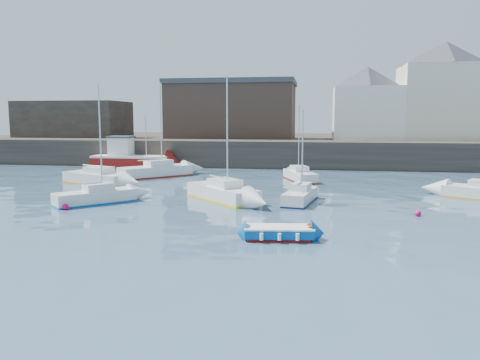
# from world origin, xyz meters

# --- Properties ---
(water) EXTENTS (220.00, 220.00, 0.00)m
(water) POSITION_xyz_m (0.00, 0.00, 0.00)
(water) COLOR #2D4760
(water) RESTS_ON ground
(quay_wall) EXTENTS (90.00, 5.00, 3.00)m
(quay_wall) POSITION_xyz_m (0.00, 35.00, 1.50)
(quay_wall) COLOR #28231E
(quay_wall) RESTS_ON ground
(land_strip) EXTENTS (90.00, 32.00, 2.80)m
(land_strip) POSITION_xyz_m (0.00, 53.00, 1.40)
(land_strip) COLOR #28231E
(land_strip) RESTS_ON ground
(bldg_east_a) EXTENTS (13.36, 13.36, 11.80)m
(bldg_east_a) POSITION_xyz_m (20.00, 42.00, 8.81)
(bldg_east_a) COLOR beige
(bldg_east_a) RESTS_ON land_strip
(bldg_east_d) EXTENTS (11.14, 11.14, 8.95)m
(bldg_east_d) POSITION_xyz_m (11.00, 41.50, 7.36)
(bldg_east_d) COLOR white
(bldg_east_d) RESTS_ON land_strip
(warehouse) EXTENTS (16.40, 10.40, 7.60)m
(warehouse) POSITION_xyz_m (-6.00, 43.00, 6.62)
(warehouse) COLOR #3D2D26
(warehouse) RESTS_ON land_strip
(bldg_west) EXTENTS (14.00, 8.00, 5.00)m
(bldg_west) POSITION_xyz_m (-28.00, 42.00, 5.30)
(bldg_west) COLOR #353028
(bldg_west) RESTS_ON land_strip
(blue_dinghy) EXTENTS (3.33, 1.88, 0.61)m
(blue_dinghy) POSITION_xyz_m (3.30, 2.85, 0.34)
(blue_dinghy) COLOR maroon
(blue_dinghy) RESTS_ON ground
(fishing_boat) EXTENTS (8.74, 3.52, 5.73)m
(fishing_boat) POSITION_xyz_m (-15.69, 31.49, 1.11)
(fishing_boat) COLOR maroon
(fishing_boat) RESTS_ON ground
(sailboat_a) EXTENTS (4.79, 4.92, 6.77)m
(sailboat_a) POSITION_xyz_m (-9.31, 10.07, 0.48)
(sailboat_a) COLOR silver
(sailboat_a) RESTS_ON ground
(sailboat_b) EXTENTS (5.93, 6.08, 8.28)m
(sailboat_b) POSITION_xyz_m (-1.30, 12.64, 0.54)
(sailboat_b) COLOR silver
(sailboat_b) RESTS_ON ground
(sailboat_c) EXTENTS (2.33, 4.82, 6.09)m
(sailboat_c) POSITION_xyz_m (3.97, 12.51, 0.47)
(sailboat_c) COLOR silver
(sailboat_c) RESTS_ON ground
(sailboat_e) EXTENTS (6.75, 4.49, 8.32)m
(sailboat_e) POSITION_xyz_m (-13.37, 18.59, 0.54)
(sailboat_e) COLOR silver
(sailboat_e) RESTS_ON ground
(sailboat_f) EXTENTS (3.36, 5.44, 6.75)m
(sailboat_f) POSITION_xyz_m (3.57, 23.57, 0.47)
(sailboat_f) COLOR silver
(sailboat_f) RESTS_ON ground
(sailboat_h) EXTENTS (6.39, 6.54, 8.92)m
(sailboat_h) POSITION_xyz_m (-10.09, 24.11, 0.58)
(sailboat_h) COLOR silver
(sailboat_h) RESTS_ON ground
(buoy_near) EXTENTS (0.39, 0.39, 0.39)m
(buoy_near) POSITION_xyz_m (-10.14, 7.79, 0.00)
(buoy_near) COLOR #D5095A
(buoy_near) RESTS_ON ground
(buoy_mid) EXTENTS (0.35, 0.35, 0.35)m
(buoy_mid) POSITION_xyz_m (10.77, 9.26, 0.00)
(buoy_mid) COLOR #D5095A
(buoy_mid) RESTS_ON ground
(buoy_far) EXTENTS (0.36, 0.36, 0.36)m
(buoy_far) POSITION_xyz_m (-2.63, 14.87, 0.00)
(buoy_far) COLOR #D5095A
(buoy_far) RESTS_ON ground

